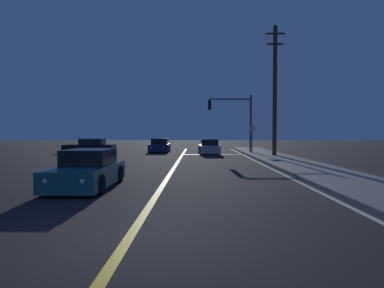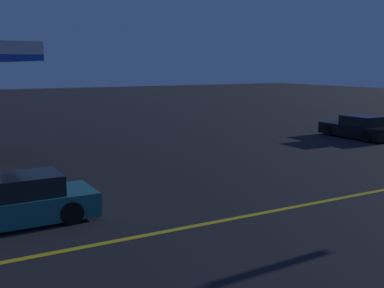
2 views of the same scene
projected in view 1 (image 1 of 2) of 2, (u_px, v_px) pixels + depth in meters
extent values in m
plane|color=black|center=(128.00, 239.00, 6.34)|extent=(160.00, 160.00, 0.00)
cube|color=slate|center=(304.00, 167.00, 18.97)|extent=(3.20, 45.88, 0.15)
cube|color=gold|center=(174.00, 168.00, 19.07)|extent=(0.20, 43.33, 0.01)
cube|color=silver|center=(270.00, 168.00, 19.00)|extent=(0.16, 43.33, 0.01)
cube|color=silver|center=(214.00, 155.00, 30.27)|extent=(5.47, 0.50, 0.01)
cube|color=#B2B5BA|center=(209.00, 149.00, 31.70)|extent=(1.88, 4.31, 0.68)
cube|color=black|center=(209.00, 142.00, 31.43)|extent=(1.56, 2.01, 0.60)
cylinder|color=black|center=(199.00, 149.00, 33.01)|extent=(0.24, 0.65, 0.64)
cylinder|color=black|center=(216.00, 149.00, 33.04)|extent=(0.24, 0.65, 0.64)
cylinder|color=black|center=(201.00, 151.00, 30.37)|extent=(0.24, 0.65, 0.64)
cylinder|color=black|center=(219.00, 151.00, 30.41)|extent=(0.24, 0.65, 0.64)
sphere|color=#FFF4CC|center=(202.00, 147.00, 33.75)|extent=(0.18, 0.18, 0.18)
sphere|color=#FFF4CC|center=(213.00, 147.00, 33.78)|extent=(0.18, 0.18, 0.18)
sphere|color=red|center=(204.00, 149.00, 29.61)|extent=(0.14, 0.14, 0.14)
sphere|color=red|center=(217.00, 149.00, 29.64)|extent=(0.14, 0.14, 0.14)
cube|color=navy|center=(160.00, 147.00, 34.99)|extent=(1.92, 4.31, 0.68)
cube|color=black|center=(160.00, 141.00, 35.23)|extent=(1.63, 1.99, 0.60)
cylinder|color=black|center=(167.00, 149.00, 33.66)|extent=(0.23, 0.64, 0.64)
cylinder|color=black|center=(149.00, 149.00, 33.67)|extent=(0.23, 0.64, 0.64)
cylinder|color=black|center=(169.00, 148.00, 36.32)|extent=(0.23, 0.64, 0.64)
cylinder|color=black|center=(153.00, 148.00, 36.33)|extent=(0.23, 0.64, 0.64)
sphere|color=#FFF4CC|center=(164.00, 147.00, 32.90)|extent=(0.18, 0.18, 0.18)
sphere|color=#FFF4CC|center=(151.00, 147.00, 32.91)|extent=(0.18, 0.18, 0.18)
sphere|color=red|center=(167.00, 146.00, 37.08)|extent=(0.14, 0.14, 0.14)
sphere|color=red|center=(156.00, 146.00, 37.08)|extent=(0.14, 0.14, 0.14)
cube|color=#195960|center=(87.00, 175.00, 12.31)|extent=(1.77, 4.40, 0.68)
cube|color=black|center=(89.00, 158.00, 12.55)|extent=(1.52, 2.03, 0.60)
cylinder|color=black|center=(100.00, 184.00, 10.94)|extent=(0.22, 0.64, 0.64)
cylinder|color=black|center=(48.00, 184.00, 10.96)|extent=(0.22, 0.64, 0.64)
cylinder|color=black|center=(119.00, 174.00, 13.67)|extent=(0.22, 0.64, 0.64)
cylinder|color=black|center=(77.00, 174.00, 13.69)|extent=(0.22, 0.64, 0.64)
sphere|color=#FFF4CC|center=(83.00, 181.00, 10.16)|extent=(0.18, 0.18, 0.18)
sphere|color=#FFF4CC|center=(46.00, 181.00, 10.17)|extent=(0.18, 0.18, 0.18)
sphere|color=red|center=(117.00, 167.00, 14.45)|extent=(0.14, 0.14, 0.14)
sphere|color=red|center=(90.00, 167.00, 14.46)|extent=(0.14, 0.14, 0.14)
cube|color=black|center=(89.00, 148.00, 32.94)|extent=(4.69, 1.86, 0.68)
cube|color=black|center=(92.00, 142.00, 32.91)|extent=(2.17, 1.57, 0.60)
cylinder|color=black|center=(71.00, 150.00, 32.15)|extent=(0.64, 0.23, 0.64)
cylinder|color=black|center=(77.00, 149.00, 33.82)|extent=(0.64, 0.23, 0.64)
cylinder|color=black|center=(102.00, 150.00, 32.07)|extent=(0.64, 0.23, 0.64)
cylinder|color=black|center=(107.00, 149.00, 33.73)|extent=(0.64, 0.23, 0.64)
sphere|color=#FFF4CC|center=(63.00, 148.00, 32.45)|extent=(0.18, 0.18, 0.18)
sphere|color=#FFF4CC|center=(68.00, 147.00, 33.55)|extent=(0.18, 0.18, 0.18)
sphere|color=red|center=(112.00, 148.00, 32.31)|extent=(0.14, 0.14, 0.14)
sphere|color=red|center=(115.00, 147.00, 33.42)|extent=(0.14, 0.14, 0.14)
cylinder|color=#38383D|center=(251.00, 124.00, 32.43)|extent=(0.18, 0.18, 5.45)
cylinder|color=#38383D|center=(230.00, 99.00, 32.38)|extent=(3.84, 0.12, 0.12)
cube|color=black|center=(210.00, 105.00, 32.42)|extent=(0.28, 0.28, 0.90)
sphere|color=red|center=(210.00, 102.00, 32.41)|extent=(0.22, 0.22, 0.22)
sphere|color=#4C2D05|center=(210.00, 105.00, 32.42)|extent=(0.22, 0.22, 0.22)
sphere|color=#0A3814|center=(210.00, 108.00, 32.43)|extent=(0.22, 0.22, 0.22)
cylinder|color=#42301E|center=(275.00, 92.00, 27.30)|extent=(0.33, 0.33, 10.26)
cube|color=#42301E|center=(275.00, 34.00, 27.15)|extent=(1.50, 0.12, 0.12)
cube|color=#42301E|center=(275.00, 44.00, 27.17)|extent=(1.26, 0.12, 0.12)
cylinder|color=slate|center=(252.00, 140.00, 29.68)|extent=(0.06, 0.06, 2.50)
cube|color=white|center=(252.00, 129.00, 29.65)|extent=(0.56, 0.09, 0.40)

